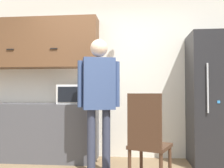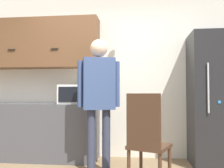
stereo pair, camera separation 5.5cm
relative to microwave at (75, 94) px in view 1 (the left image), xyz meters
The scene contains 7 objects.
back_wall 0.69m from the microwave, 37.44° to the left, with size 6.00×0.06×2.70m.
counter 0.91m from the microwave, behind, with size 2.04×0.56×0.88m.
upper_cabinets 1.10m from the microwave, 166.35° to the left, with size 2.04×0.36×0.81m.
microwave is the anchor object (origin of this frame).
person 0.67m from the microwave, 47.71° to the right, with size 0.55×0.33×1.77m.
refrigerator 2.12m from the microwave, ahead, with size 0.77×0.66×1.93m.
chair 1.51m from the microwave, 42.03° to the right, with size 0.54×0.54×1.04m.
Camera 1 is at (0.46, -2.40, 1.04)m, focal length 40.00 mm.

